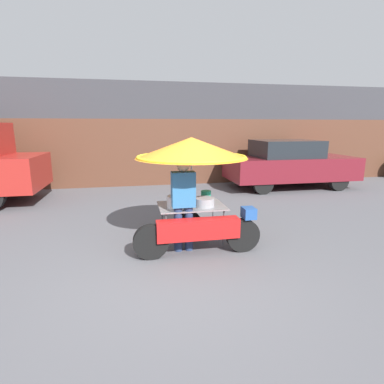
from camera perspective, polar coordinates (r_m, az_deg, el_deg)
ground_plane at (r=4.52m, az=-2.43°, el=-14.63°), size 36.00×36.00×0.00m
shopfront_building at (r=11.53m, az=-8.41°, el=10.83°), size 28.00×2.06×3.52m
vendor_motorcycle_cart at (r=5.09m, az=0.06°, el=5.76°), size 2.08×1.92×1.87m
vendor_person at (r=4.90m, az=-1.67°, el=-1.67°), size 0.38×0.22×1.55m
parked_car at (r=10.62m, az=18.01°, el=5.15°), size 4.23×1.83×1.60m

